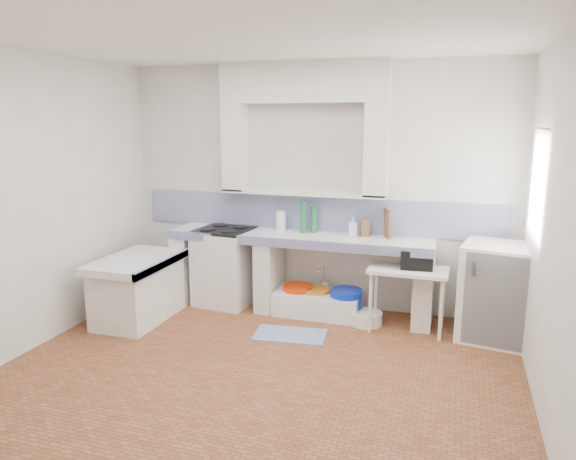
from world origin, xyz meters
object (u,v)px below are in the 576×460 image
(stove, at_px, (225,267))
(sink, at_px, (318,304))
(fridge, at_px, (494,292))
(side_table, at_px, (407,300))

(stove, bearing_deg, sink, 4.30)
(sink, xyz_separation_m, fridge, (1.85, -0.13, 0.37))
(stove, distance_m, side_table, 2.17)
(side_table, xyz_separation_m, fridge, (0.85, 0.05, 0.15))
(stove, height_order, side_table, stove)
(sink, bearing_deg, stove, 178.81)
(fridge, bearing_deg, side_table, -166.58)
(stove, relative_size, fridge, 0.91)
(side_table, bearing_deg, fridge, 4.61)
(sink, distance_m, fridge, 1.89)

